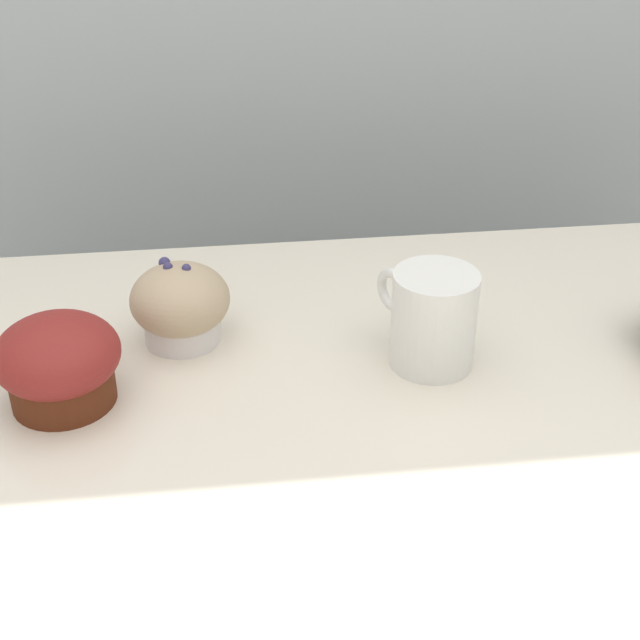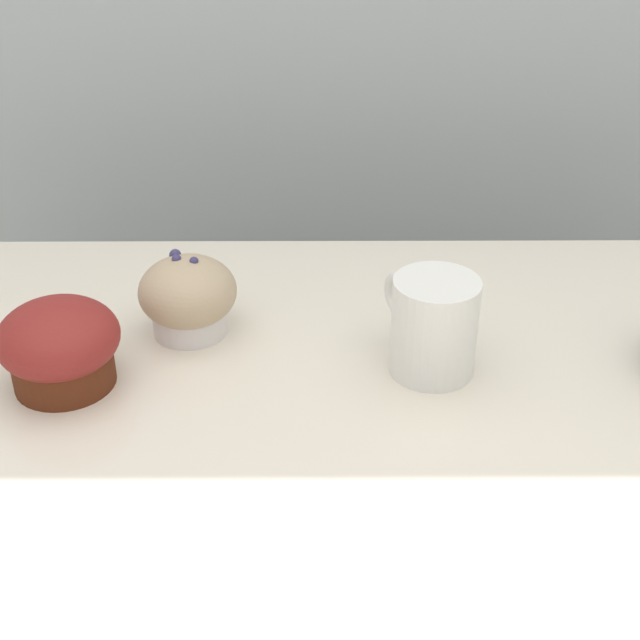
{
  "view_description": "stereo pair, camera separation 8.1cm",
  "coord_description": "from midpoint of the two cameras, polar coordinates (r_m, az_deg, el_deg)",
  "views": [
    {
      "loc": [
        -0.14,
        -0.62,
        1.41
      ],
      "look_at": [
        -0.05,
        0.07,
        0.99
      ],
      "focal_mm": 50.0,
      "sensor_mm": 36.0,
      "label": 1
    },
    {
      "loc": [
        -0.06,
        -0.63,
        1.41
      ],
      "look_at": [
        -0.05,
        0.07,
        0.99
      ],
      "focal_mm": 50.0,
      "sensor_mm": 36.0,
      "label": 2
    }
  ],
  "objects": [
    {
      "name": "muffin_front_center",
      "position": [
        0.81,
        -13.6,
        -1.69
      ],
      "size": [
        0.11,
        0.11,
        0.08
      ],
      "color": "#532312",
      "rests_on": "display_counter"
    },
    {
      "name": "wall_back",
      "position": [
        1.33,
        3.94,
        8.81
      ],
      "size": [
        3.2,
        0.1,
        1.8
      ],
      "primitive_type": "cube",
      "color": "#A8B2B7",
      "rests_on": "ground"
    },
    {
      "name": "coffee_cup",
      "position": [
        0.81,
        10.11,
        -0.32
      ],
      "size": [
        0.08,
        0.11,
        0.09
      ],
      "color": "white",
      "rests_on": "display_counter"
    },
    {
      "name": "muffin_back_left",
      "position": [
        0.86,
        -5.8,
        1.4
      ],
      "size": [
        0.1,
        0.1,
        0.08
      ],
      "color": "silver",
      "rests_on": "display_counter"
    }
  ]
}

